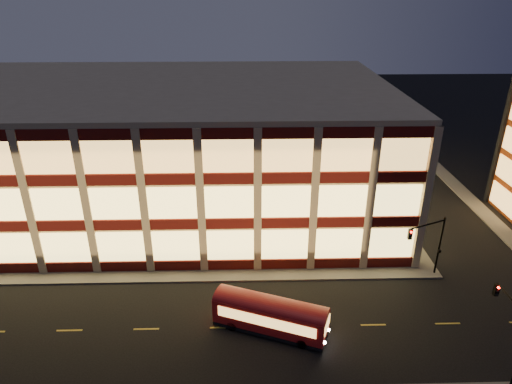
{
  "coord_description": "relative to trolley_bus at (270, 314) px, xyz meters",
  "views": [
    {
      "loc": [
        5.9,
        -34.19,
        24.92
      ],
      "look_at": [
        7.02,
        8.0,
        5.29
      ],
      "focal_mm": 32.0,
      "sensor_mm": 36.0,
      "label": 1
    }
  ],
  "objects": [
    {
      "name": "ground",
      "position": [
        -7.73,
        6.4,
        -1.65
      ],
      "size": [
        200.0,
        200.0,
        0.0
      ],
      "primitive_type": "plane",
      "color": "black",
      "rests_on": "ground"
    },
    {
      "name": "sidewalk_office_south",
      "position": [
        -10.73,
        7.4,
        -1.58
      ],
      "size": [
        54.0,
        2.0,
        0.15
      ],
      "primitive_type": "cube",
      "color": "#514F4C",
      "rests_on": "ground"
    },
    {
      "name": "sidewalk_office_east",
      "position": [
        15.27,
        23.4,
        -1.58
      ],
      "size": [
        2.0,
        30.0,
        0.15
      ],
      "primitive_type": "cube",
      "color": "#514F4C",
      "rests_on": "ground"
    },
    {
      "name": "sidewalk_tower_west",
      "position": [
        26.27,
        23.4,
        -1.58
      ],
      "size": [
        2.0,
        30.0,
        0.15
      ],
      "primitive_type": "cube",
      "color": "#514F4C",
      "rests_on": "ground"
    },
    {
      "name": "office_building",
      "position": [
        -10.65,
        23.31,
        5.6
      ],
      "size": [
        50.45,
        30.45,
        14.5
      ],
      "color": "tan",
      "rests_on": "ground"
    },
    {
      "name": "traffic_signal_far",
      "position": [
        14.48,
        6.63,
        2.46
      ],
      "size": [
        3.79,
        1.87,
        6.0
      ],
      "color": "black",
      "rests_on": "ground"
    },
    {
      "name": "traffic_signal_near",
      "position": [
        15.77,
        -4.64,
        2.47
      ],
      "size": [
        0.32,
        4.45,
        6.0
      ],
      "color": "black",
      "rests_on": "ground"
    },
    {
      "name": "trolley_bus",
      "position": [
        0.0,
        0.0,
        0.0
      ],
      "size": [
        9.0,
        5.25,
        2.98
      ],
      "rotation": [
        0.0,
        0.0,
        -0.37
      ],
      "color": "maroon",
      "rests_on": "ground"
    }
  ]
}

